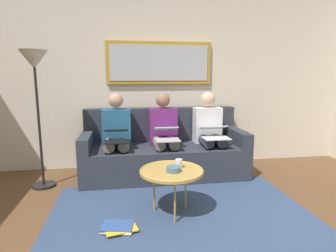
# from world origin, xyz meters

# --- Properties ---
(wall_rear) EXTENTS (6.00, 0.12, 2.60)m
(wall_rear) POSITION_xyz_m (0.00, -2.60, 1.30)
(wall_rear) COLOR beige
(wall_rear) RESTS_ON ground_plane
(area_rug) EXTENTS (2.60, 1.80, 0.01)m
(area_rug) POSITION_xyz_m (0.00, -0.85, 0.00)
(area_rug) COLOR #33476B
(area_rug) RESTS_ON ground_plane
(couch) EXTENTS (2.20, 0.90, 0.90)m
(couch) POSITION_xyz_m (0.00, -2.12, 0.31)
(couch) COLOR #2D333D
(couch) RESTS_ON ground_plane
(framed_mirror) EXTENTS (1.54, 0.05, 0.61)m
(framed_mirror) POSITION_xyz_m (0.00, -2.51, 1.55)
(framed_mirror) COLOR #B7892D
(coffee_table) EXTENTS (0.63, 0.63, 0.46)m
(coffee_table) POSITION_xyz_m (0.09, -0.90, 0.44)
(coffee_table) COLOR tan
(coffee_table) RESTS_ON ground_plane
(cup) EXTENTS (0.07, 0.07, 0.09)m
(cup) POSITION_xyz_m (0.01, -0.96, 0.50)
(cup) COLOR silver
(cup) RESTS_ON coffee_table
(bowl) EXTENTS (0.14, 0.14, 0.05)m
(bowl) POSITION_xyz_m (0.08, -0.86, 0.48)
(bowl) COLOR slate
(bowl) RESTS_ON coffee_table
(person_left) EXTENTS (0.38, 0.58, 1.14)m
(person_left) POSITION_xyz_m (-0.64, -2.05, 0.61)
(person_left) COLOR silver
(person_left) RESTS_ON couch
(laptop_white) EXTENTS (0.34, 0.37, 0.16)m
(laptop_white) POSITION_xyz_m (-0.64, -1.81, 0.63)
(laptop_white) COLOR white
(person_middle) EXTENTS (0.38, 0.58, 1.14)m
(person_middle) POSITION_xyz_m (0.00, -2.05, 0.61)
(person_middle) COLOR #66236B
(person_middle) RESTS_ON couch
(laptop_silver) EXTENTS (0.30, 0.38, 0.17)m
(laptop_silver) POSITION_xyz_m (0.00, -1.82, 0.63)
(laptop_silver) COLOR silver
(person_right) EXTENTS (0.38, 0.58, 1.14)m
(person_right) POSITION_xyz_m (0.64, -2.05, 0.61)
(person_right) COLOR #235B84
(person_right) RESTS_ON couch
(laptop_black) EXTENTS (0.30, 0.36, 0.16)m
(laptop_black) POSITION_xyz_m (0.64, -1.81, 0.63)
(laptop_black) COLOR black
(magazine_stack) EXTENTS (0.35, 0.29, 0.04)m
(magazine_stack) POSITION_xyz_m (0.61, -0.66, 0.03)
(magazine_stack) COLOR red
(magazine_stack) RESTS_ON ground_plane
(standing_lamp) EXTENTS (0.32, 0.32, 1.66)m
(standing_lamp) POSITION_xyz_m (1.55, -1.85, 1.37)
(standing_lamp) COLOR black
(standing_lamp) RESTS_ON ground_plane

